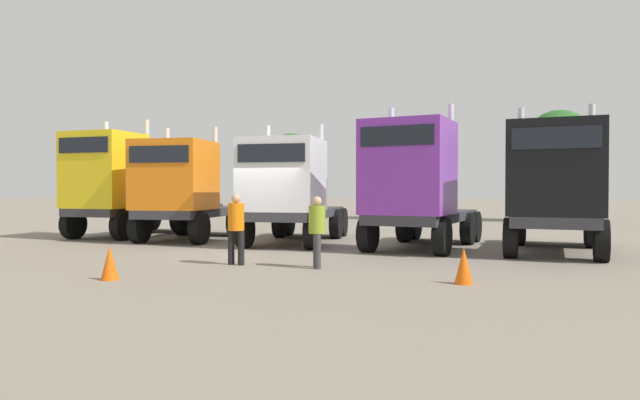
{
  "coord_description": "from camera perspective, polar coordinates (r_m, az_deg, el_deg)",
  "views": [
    {
      "loc": [
        8.61,
        -14.74,
        1.87
      ],
      "look_at": [
        0.55,
        3.42,
        1.48
      ],
      "focal_mm": 31.88,
      "sensor_mm": 36.0,
      "label": 1
    }
  ],
  "objects": [
    {
      "name": "ground",
      "position": [
        17.17,
        -6.35,
        -5.13
      ],
      "size": [
        200.0,
        200.0,
        0.0
      ],
      "primitive_type": "plane",
      "color": "gray"
    },
    {
      "name": "semi_truck_yellow",
      "position": [
        23.18,
        -19.73,
        1.46
      ],
      "size": [
        3.13,
        6.38,
        4.55
      ],
      "rotation": [
        0.0,
        0.0,
        -1.47
      ],
      "color": "#333338",
      "rests_on": "ground"
    },
    {
      "name": "semi_truck_orange",
      "position": [
        20.87,
        -13.58,
        1.05
      ],
      "size": [
        3.66,
        6.13,
        4.13
      ],
      "rotation": [
        0.0,
        0.0,
        -1.36
      ],
      "color": "#333338",
      "rests_on": "ground"
    },
    {
      "name": "semi_truck_white",
      "position": [
        18.94,
        -3.17,
        1.03
      ],
      "size": [
        3.73,
        6.68,
        4.07
      ],
      "rotation": [
        0.0,
        0.0,
        -1.37
      ],
      "color": "#333338",
      "rests_on": "ground"
    },
    {
      "name": "semi_truck_purple",
      "position": [
        17.42,
        9.47,
        1.5
      ],
      "size": [
        2.74,
        6.06,
        4.46
      ],
      "rotation": [
        0.0,
        0.0,
        -1.6
      ],
      "color": "#333338",
      "rests_on": "ground"
    },
    {
      "name": "semi_truck_black",
      "position": [
        17.26,
        22.53,
        1.17
      ],
      "size": [
        2.71,
        6.22,
        4.28
      ],
      "rotation": [
        0.0,
        0.0,
        -1.54
      ],
      "color": "#333338",
      "rests_on": "ground"
    },
    {
      "name": "visitor_in_hivis",
      "position": [
        14.1,
        -8.43,
        -2.37
      ],
      "size": [
        0.44,
        0.41,
        1.75
      ],
      "rotation": [
        0.0,
        0.0,
        4.74
      ],
      "color": "black",
      "rests_on": "ground"
    },
    {
      "name": "visitor_with_camera",
      "position": [
        13.37,
        -0.3,
        -2.69
      ],
      "size": [
        0.54,
        0.54,
        1.69
      ],
      "rotation": [
        0.0,
        0.0,
        3.65
      ],
      "color": "#383838",
      "rests_on": "ground"
    },
    {
      "name": "traffic_cone_near",
      "position": [
        11.54,
        14.22,
        -6.4
      ],
      "size": [
        0.36,
        0.36,
        0.73
      ],
      "primitive_type": "cone",
      "color": "#F2590C",
      "rests_on": "ground"
    },
    {
      "name": "traffic_cone_mid",
      "position": [
        12.47,
        -20.36,
        -5.92
      ],
      "size": [
        0.36,
        0.36,
        0.71
      ],
      "primitive_type": "cone",
      "color": "#F2590C",
      "rests_on": "ground"
    },
    {
      "name": "oak_far_left",
      "position": [
        39.0,
        -2.85,
        3.72
      ],
      "size": [
        4.07,
        4.07,
        5.68
      ],
      "color": "#4C3823",
      "rests_on": "ground"
    },
    {
      "name": "oak_far_centre",
      "position": [
        35.51,
        10.36,
        4.02
      ],
      "size": [
        3.84,
        3.84,
        5.61
      ],
      "color": "#4C3823",
      "rests_on": "ground"
    },
    {
      "name": "oak_far_right",
      "position": [
        35.32,
        22.84,
        5.25
      ],
      "size": [
        3.8,
        3.8,
        6.39
      ],
      "color": "#4C3823",
      "rests_on": "ground"
    }
  ]
}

